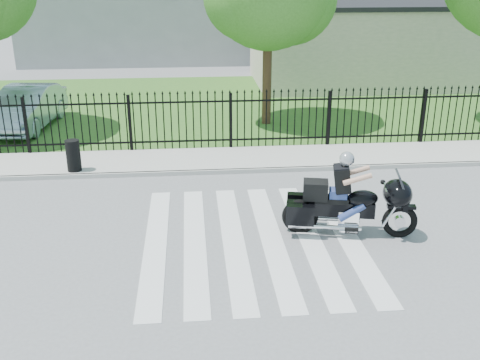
{
  "coord_description": "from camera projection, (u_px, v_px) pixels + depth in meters",
  "views": [
    {
      "loc": [
        -1.21,
        -10.36,
        5.37
      ],
      "look_at": [
        -0.18,
        0.9,
        1.0
      ],
      "focal_mm": 42.0,
      "sensor_mm": 36.0,
      "label": 1
    }
  ],
  "objects": [
    {
      "name": "iron_fence",
      "position": [
        231.0,
        122.0,
        16.91
      ],
      "size": [
        26.0,
        0.04,
        1.8
      ],
      "color": "black",
      "rests_on": "ground"
    },
    {
      "name": "crosswalk",
      "position": [
        253.0,
        240.0,
        11.66
      ],
      "size": [
        5.0,
        5.5,
        0.01
      ],
      "primitive_type": null,
      "color": "silver",
      "rests_on": "ground"
    },
    {
      "name": "curb",
      "position": [
        236.0,
        171.0,
        15.35
      ],
      "size": [
        40.0,
        0.12,
        0.12
      ],
      "primitive_type": "cube",
      "color": "#ADAAA3",
      "rests_on": "ground"
    },
    {
      "name": "building_low_roof",
      "position": [
        365.0,
        5.0,
        25.81
      ],
      "size": [
        10.2,
        6.2,
        0.2
      ],
      "primitive_type": "cube",
      "color": "black",
      "rests_on": "building_low"
    },
    {
      "name": "ground",
      "position": [
        253.0,
        240.0,
        11.66
      ],
      "size": [
        120.0,
        120.0,
        0.0
      ],
      "primitive_type": "plane",
      "color": "slate",
      "rests_on": "ground"
    },
    {
      "name": "sidewalk",
      "position": [
        233.0,
        159.0,
        16.28
      ],
      "size": [
        40.0,
        2.0,
        0.12
      ],
      "primitive_type": "cube",
      "color": "#ADAAA3",
      "rests_on": "ground"
    },
    {
      "name": "grass_strip",
      "position": [
        220.0,
        105.0,
        22.8
      ],
      "size": [
        40.0,
        12.0,
        0.02
      ],
      "primitive_type": "cube",
      "color": "#2E6121",
      "rests_on": "ground"
    },
    {
      "name": "motorcycle_rider",
      "position": [
        347.0,
        201.0,
        11.66
      ],
      "size": [
        2.79,
        1.3,
        1.87
      ],
      "rotation": [
        0.0,
        0.0,
        -0.21
      ],
      "color": "black",
      "rests_on": "ground"
    },
    {
      "name": "litter_bin",
      "position": [
        73.0,
        155.0,
        15.08
      ],
      "size": [
        0.5,
        0.5,
        0.85
      ],
      "primitive_type": "cylinder",
      "rotation": [
        0.0,
        0.0,
        0.44
      ],
      "color": "black",
      "rests_on": "sidewalk"
    },
    {
      "name": "parked_car",
      "position": [
        27.0,
        108.0,
        19.31
      ],
      "size": [
        1.95,
        4.47,
        1.43
      ],
      "primitive_type": "imported",
      "rotation": [
        0.0,
        0.0,
        -0.1
      ],
      "color": "#97AEBE",
      "rests_on": "grass_strip"
    },
    {
      "name": "building_low",
      "position": [
        362.0,
        46.0,
        26.48
      ],
      "size": [
        10.0,
        6.0,
        3.5
      ],
      "primitive_type": "cube",
      "color": "beige",
      "rests_on": "ground"
    }
  ]
}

